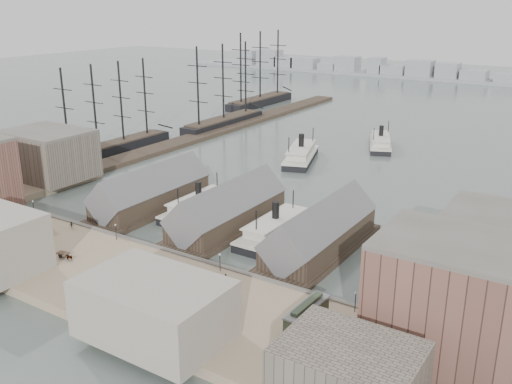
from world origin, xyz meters
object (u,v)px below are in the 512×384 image
Objects in this scene: horse_cart_right at (205,296)px; horse_cart_center at (67,256)px; ferry_docked_west at (199,205)px; horse_cart_left at (30,235)px; tram at (307,316)px.

horse_cart_center is at bearing 64.23° from horse_cart_right.
horse_cart_left is at bearing -116.81° from ferry_docked_west.
horse_cart_right reaches higher than horse_cart_center.
horse_cart_left is (-19.65, -38.88, 0.58)m from ferry_docked_west.
horse_cart_center is at bearing -173.55° from tram.
horse_cart_right is at bearing -50.55° from ferry_docked_west.
horse_cart_center is (-2.99, -41.98, 0.57)m from ferry_docked_west.
ferry_docked_west is 5.49× the size of horse_cart_right.
tram reaches higher than horse_cart_left.
horse_cart_right is (32.83, -39.90, 0.63)m from ferry_docked_west.
ferry_docked_west is at bearing 10.35° from horse_cart_right.
horse_cart_left is at bearing 69.60° from horse_cart_center.
horse_cart_left is 52.49m from horse_cart_right.
horse_cart_left is at bearing -177.01° from tram.
tram is 56.19m from horse_cart_center.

